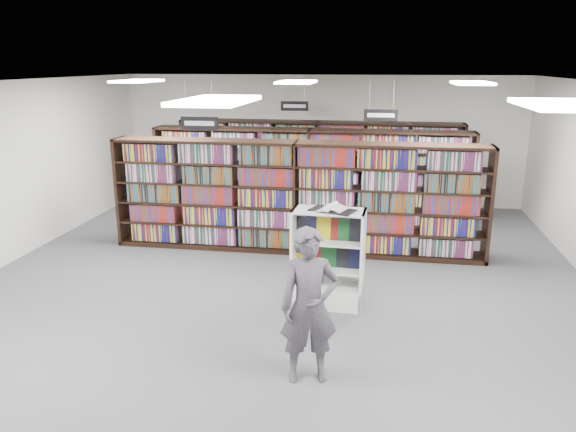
% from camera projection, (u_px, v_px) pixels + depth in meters
% --- Properties ---
extents(floor, '(12.00, 12.00, 0.00)m').
position_uv_depth(floor, '(277.00, 291.00, 8.90)').
color(floor, '#47484C').
rests_on(floor, ground).
extents(ceiling, '(10.00, 12.00, 0.10)m').
position_uv_depth(ceiling, '(276.00, 84.00, 8.05)').
color(ceiling, silver).
rests_on(ceiling, wall_back).
extents(wall_back, '(10.00, 0.10, 3.20)m').
position_uv_depth(wall_back, '(320.00, 140.00, 14.18)').
color(wall_back, white).
rests_on(wall_back, ground).
extents(bookshelf_row_near, '(7.00, 0.60, 2.10)m').
position_uv_depth(bookshelf_row_near, '(296.00, 197.00, 10.52)').
color(bookshelf_row_near, black).
rests_on(bookshelf_row_near, floor).
extents(bookshelf_row_mid, '(7.00, 0.60, 2.10)m').
position_uv_depth(bookshelf_row_mid, '(310.00, 177.00, 12.42)').
color(bookshelf_row_mid, black).
rests_on(bookshelf_row_mid, floor).
extents(bookshelf_row_far, '(7.00, 0.60, 2.10)m').
position_uv_depth(bookshelf_row_far, '(318.00, 163.00, 14.04)').
color(bookshelf_row_far, black).
rests_on(bookshelf_row_far, floor).
extents(aisle_sign_left, '(0.65, 0.02, 0.80)m').
position_uv_depth(aisle_sign_left, '(199.00, 122.00, 9.41)').
color(aisle_sign_left, '#B2B2B7').
rests_on(aisle_sign_left, ceiling).
extents(aisle_sign_right, '(0.65, 0.02, 0.80)m').
position_uv_depth(aisle_sign_right, '(381.00, 114.00, 10.84)').
color(aisle_sign_right, '#B2B2B7').
rests_on(aisle_sign_right, ceiling).
extents(aisle_sign_center, '(0.65, 0.02, 0.80)m').
position_uv_depth(aisle_sign_center, '(295.00, 105.00, 13.06)').
color(aisle_sign_center, '#B2B2B7').
rests_on(aisle_sign_center, ceiling).
extents(troffer_front_center, '(0.60, 1.20, 0.04)m').
position_uv_depth(troffer_front_center, '(216.00, 101.00, 5.21)').
color(troffer_front_center, white).
rests_on(troffer_front_center, ceiling).
extents(troffer_front_right, '(0.60, 1.20, 0.04)m').
position_uv_depth(troffer_front_right, '(559.00, 105.00, 4.73)').
color(troffer_front_right, white).
rests_on(troffer_front_right, ceiling).
extents(troffer_back_left, '(0.60, 1.20, 0.04)m').
position_uv_depth(troffer_back_left, '(137.00, 81.00, 10.43)').
color(troffer_back_left, white).
rests_on(troffer_back_left, ceiling).
extents(troffer_back_center, '(0.60, 1.20, 0.04)m').
position_uv_depth(troffer_back_center, '(297.00, 82.00, 9.96)').
color(troffer_back_center, white).
rests_on(troffer_back_center, ceiling).
extents(troffer_back_right, '(0.60, 1.20, 0.04)m').
position_uv_depth(troffer_back_right, '(472.00, 83.00, 9.49)').
color(troffer_back_right, white).
rests_on(troffer_back_right, ceiling).
extents(endcap_display, '(1.07, 0.57, 1.47)m').
position_uv_depth(endcap_display, '(328.00, 272.00, 8.31)').
color(endcap_display, silver).
rests_on(endcap_display, floor).
extents(open_book, '(0.71, 0.55, 0.13)m').
position_uv_depth(open_book, '(332.00, 209.00, 7.96)').
color(open_book, black).
rests_on(open_book, endcap_display).
extents(shopper, '(0.74, 0.58, 1.79)m').
position_uv_depth(shopper, '(309.00, 306.00, 6.21)').
color(shopper, '#514B56').
rests_on(shopper, floor).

